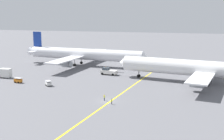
{
  "coord_description": "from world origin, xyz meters",
  "views": [
    {
      "loc": [
        23.3,
        -75.16,
        23.69
      ],
      "look_at": [
        -5.59,
        23.95,
        4.0
      ],
      "focal_mm": 47.64,
      "sensor_mm": 36.0,
      "label": 1
    }
  ],
  "objects_px": {
    "pushback_tug": "(109,71)",
    "airliner_at_gate_left": "(84,54)",
    "ground_crew_ramp_agent_by_cones": "(112,101)",
    "gse_baggage_cart_trailing": "(48,83)",
    "ground_crew_marshaller_foreground": "(104,97)",
    "gse_baggage_cart_near_cluster": "(18,80)",
    "airliner_being_pushed": "(200,69)",
    "gse_catering_truck_tall": "(4,73)"
  },
  "relations": [
    {
      "from": "gse_baggage_cart_near_cluster",
      "to": "ground_crew_marshaller_foreground",
      "type": "xyz_separation_m",
      "value": [
        35.34,
        -12.12,
        0.04
      ]
    },
    {
      "from": "ground_crew_marshaller_foreground",
      "to": "pushback_tug",
      "type": "bearing_deg",
      "value": 105.02
    },
    {
      "from": "gse_baggage_cart_trailing",
      "to": "airliner_being_pushed",
      "type": "bearing_deg",
      "value": 20.17
    },
    {
      "from": "gse_baggage_cart_trailing",
      "to": "ground_crew_ramp_agent_by_cones",
      "type": "relative_size",
      "value": 1.95
    },
    {
      "from": "ground_crew_ramp_agent_by_cones",
      "to": "pushback_tug",
      "type": "bearing_deg",
      "value": 108.12
    },
    {
      "from": "pushback_tug",
      "to": "gse_baggage_cart_near_cluster",
      "type": "bearing_deg",
      "value": -139.9
    },
    {
      "from": "airliner_at_gate_left",
      "to": "ground_crew_ramp_agent_by_cones",
      "type": "distance_m",
      "value": 60.91
    },
    {
      "from": "gse_catering_truck_tall",
      "to": "ground_crew_marshaller_foreground",
      "type": "bearing_deg",
      "value": -21.58
    },
    {
      "from": "ground_crew_marshaller_foreground",
      "to": "ground_crew_ramp_agent_by_cones",
      "type": "distance_m",
      "value": 3.95
    },
    {
      "from": "gse_baggage_cart_trailing",
      "to": "gse_catering_truck_tall",
      "type": "distance_m",
      "value": 23.17
    },
    {
      "from": "airliner_being_pushed",
      "to": "gse_baggage_cart_trailing",
      "type": "xyz_separation_m",
      "value": [
        -48.21,
        -17.71,
        -4.27
      ]
    },
    {
      "from": "gse_baggage_cart_near_cluster",
      "to": "gse_baggage_cart_trailing",
      "type": "bearing_deg",
      "value": -4.96
    },
    {
      "from": "airliner_at_gate_left",
      "to": "ground_crew_marshaller_foreground",
      "type": "relative_size",
      "value": 34.8
    },
    {
      "from": "gse_catering_truck_tall",
      "to": "gse_baggage_cart_near_cluster",
      "type": "distance_m",
      "value": 11.48
    },
    {
      "from": "gse_baggage_cart_trailing",
      "to": "ground_crew_ramp_agent_by_cones",
      "type": "bearing_deg",
      "value": -27.88
    },
    {
      "from": "airliner_being_pushed",
      "to": "gse_baggage_cart_trailing",
      "type": "relative_size",
      "value": 19.53
    },
    {
      "from": "airliner_being_pushed",
      "to": "ground_crew_ramp_agent_by_cones",
      "type": "distance_m",
      "value": 38.75
    },
    {
      "from": "pushback_tug",
      "to": "airliner_at_gate_left",
      "type": "bearing_deg",
      "value": 135.32
    },
    {
      "from": "airliner_being_pushed",
      "to": "ground_crew_marshaller_foreground",
      "type": "xyz_separation_m",
      "value": [
        -25.11,
        -28.76,
        -4.23
      ]
    },
    {
      "from": "gse_baggage_cart_trailing",
      "to": "gse_baggage_cart_near_cluster",
      "type": "bearing_deg",
      "value": 175.04
    },
    {
      "from": "airliner_at_gate_left",
      "to": "airliner_being_pushed",
      "type": "relative_size",
      "value": 1.01
    },
    {
      "from": "pushback_tug",
      "to": "gse_catering_truck_tall",
      "type": "xyz_separation_m",
      "value": [
        -36.06,
        -16.26,
        0.46
      ]
    },
    {
      "from": "gse_baggage_cart_trailing",
      "to": "gse_baggage_cart_near_cluster",
      "type": "distance_m",
      "value": 12.29
    },
    {
      "from": "pushback_tug",
      "to": "ground_crew_marshaller_foreground",
      "type": "height_order",
      "value": "pushback_tug"
    },
    {
      "from": "airliner_at_gate_left",
      "to": "airliner_being_pushed",
      "type": "bearing_deg",
      "value": -23.31
    },
    {
      "from": "gse_catering_truck_tall",
      "to": "ground_crew_marshaller_foreground",
      "type": "height_order",
      "value": "gse_catering_truck_tall"
    },
    {
      "from": "airliner_at_gate_left",
      "to": "airliner_being_pushed",
      "type": "xyz_separation_m",
      "value": [
        51.08,
        -22.0,
        -0.11
      ]
    },
    {
      "from": "airliner_at_gate_left",
      "to": "gse_baggage_cart_near_cluster",
      "type": "xyz_separation_m",
      "value": [
        -9.37,
        -38.65,
        -4.38
      ]
    },
    {
      "from": "gse_baggage_cart_trailing",
      "to": "pushback_tug",
      "type": "bearing_deg",
      "value": 58.9
    },
    {
      "from": "airliner_being_pushed",
      "to": "pushback_tug",
      "type": "relative_size",
      "value": 6.14
    },
    {
      "from": "gse_baggage_cart_near_cluster",
      "to": "ground_crew_ramp_agent_by_cones",
      "type": "xyz_separation_m",
      "value": [
        38.23,
        -14.81,
        -0.06
      ]
    },
    {
      "from": "gse_baggage_cart_near_cluster",
      "to": "ground_crew_ramp_agent_by_cones",
      "type": "relative_size",
      "value": 1.87
    },
    {
      "from": "airliner_being_pushed",
      "to": "gse_baggage_cart_trailing",
      "type": "distance_m",
      "value": 51.54
    },
    {
      "from": "gse_baggage_cart_trailing",
      "to": "ground_crew_marshaller_foreground",
      "type": "relative_size",
      "value": 1.76
    },
    {
      "from": "airliner_at_gate_left",
      "to": "gse_baggage_cart_near_cluster",
      "type": "distance_m",
      "value": 40.01
    },
    {
      "from": "airliner_being_pushed",
      "to": "gse_baggage_cart_near_cluster",
      "type": "distance_m",
      "value": 62.85
    },
    {
      "from": "airliner_being_pushed",
      "to": "pushback_tug",
      "type": "height_order",
      "value": "airliner_being_pushed"
    },
    {
      "from": "airliner_being_pushed",
      "to": "pushback_tug",
      "type": "distance_m",
      "value": 34.91
    },
    {
      "from": "pushback_tug",
      "to": "gse_baggage_cart_trailing",
      "type": "bearing_deg",
      "value": -121.1
    },
    {
      "from": "airliner_at_gate_left",
      "to": "ground_crew_ramp_agent_by_cones",
      "type": "relative_size",
      "value": 38.6
    },
    {
      "from": "gse_catering_truck_tall",
      "to": "airliner_being_pushed",
      "type": "bearing_deg",
      "value": 8.79
    },
    {
      "from": "ground_crew_marshaller_foreground",
      "to": "ground_crew_ramp_agent_by_cones",
      "type": "xyz_separation_m",
      "value": [
        2.89,
        -2.69,
        -0.1
      ]
    }
  ]
}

